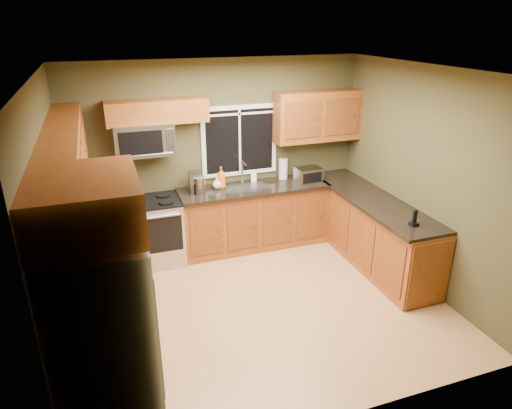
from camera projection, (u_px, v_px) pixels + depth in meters
floor at (262, 304)px, 5.48m from camera, size 4.20×4.20×0.00m
ceiling at (263, 71)px, 4.45m from camera, size 4.20×4.20×0.00m
back_wall at (219, 156)px, 6.54m from camera, size 4.20×0.00×4.20m
front_wall at (345, 284)px, 3.39m from camera, size 4.20×0.00×4.20m
left_wall at (55, 226)px, 4.33m from camera, size 0.00×3.60×3.60m
right_wall at (422, 179)px, 5.61m from camera, size 0.00×3.60×3.60m
window at (240, 141)px, 6.54m from camera, size 1.12×0.03×1.02m
base_cabinets_left at (99, 278)px, 5.17m from camera, size 0.60×2.65×0.90m
countertop_left at (96, 241)px, 5.00m from camera, size 0.65×2.65×0.04m
base_cabinets_back at (254, 217)px, 6.74m from camera, size 2.17×0.60×0.90m
countertop_back at (254, 188)px, 6.54m from camera, size 2.17×0.65×0.04m
base_cabinets_peninsula at (370, 230)px, 6.33m from camera, size 0.60×2.52×0.90m
countertop_peninsula at (372, 199)px, 6.15m from camera, size 0.65×2.50×0.04m
upper_cabinets_left at (66, 160)px, 4.60m from camera, size 0.33×2.65×0.72m
upper_cabinets_back_left at (157, 111)px, 5.86m from camera, size 1.30×0.33×0.30m
upper_cabinets_back_right at (318, 116)px, 6.64m from camera, size 1.30×0.33×0.72m
upper_cabinet_over_fridge at (85, 205)px, 3.04m from camera, size 0.72×0.90×0.38m
refrigerator at (106, 342)px, 3.47m from camera, size 0.74×0.90×1.80m
range at (154, 231)px, 6.26m from camera, size 0.76×0.69×0.94m
microwave at (144, 139)px, 5.90m from camera, size 0.76×0.41×0.42m
sink at (246, 187)px, 6.51m from camera, size 0.60×0.42×0.36m
toaster_oven at (308, 175)px, 6.68m from camera, size 0.38×0.30×0.22m
coffee_maker at (196, 183)px, 6.28m from camera, size 0.19×0.24×0.29m
kettle at (200, 184)px, 6.24m from camera, size 0.17×0.17×0.29m
paper_towel_roll at (283, 169)px, 6.82m from camera, size 0.16×0.16×0.34m
soap_bottle_a at (221, 177)px, 6.45m from camera, size 0.15×0.15×0.31m
soap_bottle_b at (254, 176)px, 6.71m from camera, size 0.09×0.10×0.17m
soap_bottle_c at (217, 183)px, 6.45m from camera, size 0.15×0.15×0.16m
cordless_phone at (414, 221)px, 5.30m from camera, size 0.09×0.09×0.19m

